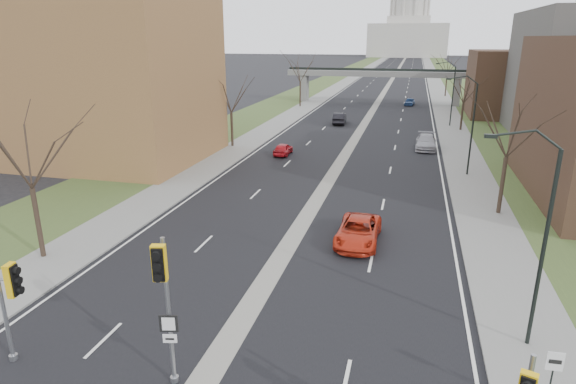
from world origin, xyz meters
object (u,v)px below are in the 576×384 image
at_px(speed_limit_sign, 553,372).
at_px(car_right_mid, 426,142).
at_px(car_right_far, 410,102).
at_px(signal_pole_median, 164,289).
at_px(car_right_near, 358,231).
at_px(car_left_far, 340,118).
at_px(car_left_near, 283,149).

relative_size(speed_limit_sign, car_right_mid, 0.45).
bearing_deg(car_right_mid, car_right_far, 94.62).
bearing_deg(signal_pole_median, car_right_near, 57.88).
distance_m(speed_limit_sign, car_right_mid, 40.52).
xyz_separation_m(signal_pole_median, car_right_far, (6.88, 78.87, -3.26)).
bearing_deg(car_right_mid, speed_limit_sign, -84.50).
distance_m(car_right_mid, car_right_far, 36.82).
relative_size(car_left_far, car_right_far, 1.19).
xyz_separation_m(speed_limit_sign, car_right_mid, (-3.22, 40.38, -1.00)).
relative_size(speed_limit_sign, car_left_near, 0.65).
xyz_separation_m(car_left_far, car_right_near, (7.46, -41.67, -0.05)).
bearing_deg(car_left_far, car_right_mid, 126.39).
bearing_deg(car_left_near, car_right_mid, -156.16).
height_order(signal_pole_median, speed_limit_sign, signal_pole_median).
bearing_deg(signal_pole_median, car_left_far, 79.28).
bearing_deg(signal_pole_median, speed_limit_sign, -5.38).
bearing_deg(car_right_mid, car_left_far, 131.10).
bearing_deg(car_right_near, car_right_mid, 81.86).
xyz_separation_m(car_left_near, car_right_mid, (14.69, 6.69, 0.16)).
relative_size(signal_pole_median, car_right_far, 1.41).
xyz_separation_m(car_left_near, car_right_near, (10.35, -21.00, 0.11)).
xyz_separation_m(car_left_far, car_right_mid, (11.79, -13.98, 0.00)).
relative_size(car_left_near, car_right_far, 0.92).
xyz_separation_m(signal_pole_median, car_left_near, (-5.44, 35.43, -3.32)).
relative_size(signal_pole_median, car_right_near, 1.07).
relative_size(car_left_near, car_left_far, 0.78).
distance_m(car_left_near, car_right_far, 45.16).
bearing_deg(signal_pole_median, car_right_mid, 64.30).
height_order(car_left_near, car_left_far, car_left_far).
bearing_deg(car_right_mid, car_left_near, -154.56).
bearing_deg(car_left_far, car_right_near, 96.39).
height_order(car_left_far, car_right_mid, same).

